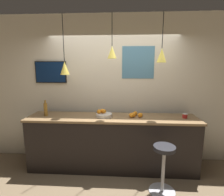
{
  "coord_description": "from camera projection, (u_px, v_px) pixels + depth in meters",
  "views": [
    {
      "loc": [
        0.19,
        -2.4,
        1.92
      ],
      "look_at": [
        0.0,
        0.66,
        1.35
      ],
      "focal_mm": 28.0,
      "sensor_mm": 36.0,
      "label": 1
    }
  ],
  "objects": [
    {
      "name": "orange_pile",
      "position": [
        134.0,
        115.0,
        3.17
      ],
      "size": [
        0.24,
        0.23,
        0.08
      ],
      "color": "orange",
      "rests_on": "service_counter"
    },
    {
      "name": "service_counter",
      "position": [
        112.0,
        142.0,
        3.28
      ],
      "size": [
        3.1,
        0.63,
        1.0
      ],
      "color": "black",
      "rests_on": "ground_plane"
    },
    {
      "name": "pendant_lamp_middle",
      "position": [
        112.0,
        52.0,
        2.99
      ],
      "size": [
        0.16,
        0.16,
        0.76
      ],
      "color": "black"
    },
    {
      "name": "juice_bottle",
      "position": [
        46.0,
        109.0,
        3.25
      ],
      "size": [
        0.07,
        0.07,
        0.29
      ],
      "color": "olive",
      "rests_on": "service_counter"
    },
    {
      "name": "mounted_tv",
      "position": [
        51.0,
        72.0,
        3.49
      ],
      "size": [
        0.62,
        0.04,
        0.43
      ],
      "color": "black"
    },
    {
      "name": "fruit_bowl",
      "position": [
        104.0,
        114.0,
        3.2
      ],
      "size": [
        0.29,
        0.29,
        0.14
      ],
      "color": "beige",
      "rests_on": "service_counter"
    },
    {
      "name": "wall_poster",
      "position": [
        138.0,
        63.0,
        3.36
      ],
      "size": [
        0.61,
        0.01,
        0.61
      ],
      "color": "teal"
    },
    {
      "name": "bar_stool",
      "position": [
        164.0,
        163.0,
        2.62
      ],
      "size": [
        0.4,
        0.4,
        0.76
      ],
      "color": "#B7B7BC",
      "rests_on": "ground_plane"
    },
    {
      "name": "spread_jar",
      "position": [
        185.0,
        116.0,
        3.11
      ],
      "size": [
        0.09,
        0.09,
        0.08
      ],
      "color": "red",
      "rests_on": "service_counter"
    },
    {
      "name": "pendant_lamp_right",
      "position": [
        162.0,
        55.0,
        2.95
      ],
      "size": [
        0.16,
        0.16,
        0.82
      ],
      "color": "black"
    },
    {
      "name": "pendant_lamp_left",
      "position": [
        65.0,
        68.0,
        3.09
      ],
      "size": [
        0.16,
        0.16,
        1.03
      ],
      "color": "black"
    },
    {
      "name": "ground_plane",
      "position": [
        109.0,
        191.0,
        2.72
      ],
      "size": [
        14.0,
        14.0,
        0.0
      ],
      "primitive_type": "plane",
      "color": "#756047"
    },
    {
      "name": "back_wall",
      "position": [
        113.0,
        90.0,
        3.53
      ],
      "size": [
        8.0,
        0.06,
        2.9
      ],
      "color": "beige",
      "rests_on": "ground_plane"
    }
  ]
}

